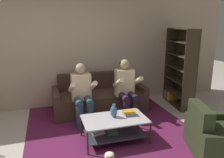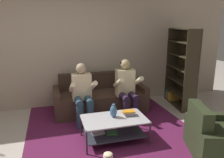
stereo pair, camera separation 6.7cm
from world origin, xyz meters
name	(u,v)px [view 1 (the left image)]	position (x,y,z in m)	size (l,w,h in m)	color
back_partition	(66,45)	(0.00, 2.46, 1.45)	(8.40, 0.12, 2.90)	#C2AC93
couch	(99,98)	(0.62, 1.86, 0.28)	(2.04, 0.87, 0.82)	#422E24
person_seated_left	(82,91)	(0.15, 1.35, 0.65)	(0.50, 0.58, 1.18)	#294457
person_seated_right	(126,87)	(1.08, 1.35, 0.67)	(0.50, 0.58, 1.22)	#2C1C33
coffee_table	(114,126)	(0.53, 0.48, 0.27)	(1.07, 0.64, 0.40)	#B9B5BA
area_rug	(107,125)	(0.58, 1.05, 0.01)	(3.00, 3.34, 0.01)	#5D1A42
vase	(114,111)	(0.55, 0.53, 0.51)	(0.12, 0.12, 0.23)	#396089
book_stack	(129,113)	(0.83, 0.53, 0.44)	(0.22, 0.18, 0.09)	#6C95AB
bookshelf	(181,71)	(2.60, 1.69, 0.83)	(0.47, 1.08, 1.83)	#332B1B
armchair	(219,138)	(1.93, -0.36, 0.26)	(1.10, 1.10, 0.78)	#29301B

